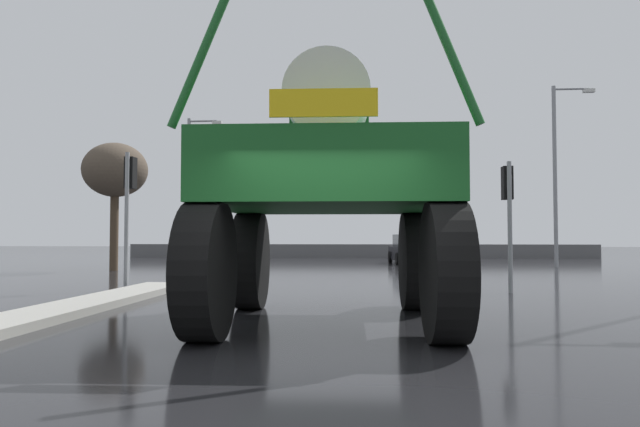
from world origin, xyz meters
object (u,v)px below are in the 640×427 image
bare_tree_left (115,171)px  sedan_ahead (410,250)px  traffic_signal_near_right (508,198)px  oversize_sprayer (329,191)px  traffic_signal_near_left (130,190)px  streetlight_far_right (558,166)px  streetlight_far_left (191,182)px

bare_tree_left → sedan_ahead: bearing=30.2°
traffic_signal_near_right → bare_tree_left: bare_tree_left is taller
oversize_sprayer → traffic_signal_near_left: (-5.64, 5.46, 0.50)m
oversize_sprayer → traffic_signal_near_right: bearing=-38.9°
traffic_signal_near_right → streetlight_far_right: size_ratio=0.39×
oversize_sprayer → traffic_signal_near_left: size_ratio=1.52×
sedan_ahead → traffic_signal_near_left: 18.03m
oversize_sprayer → bare_tree_left: bearing=33.7°
streetlight_far_left → streetlight_far_right: streetlight_far_right is taller
oversize_sprayer → bare_tree_left: bare_tree_left is taller
oversize_sprayer → streetlight_far_right: size_ratio=0.65×
traffic_signal_near_left → bare_tree_left: 9.46m
streetlight_far_right → bare_tree_left: (-19.24, -4.10, -0.53)m
streetlight_far_left → bare_tree_left: streetlight_far_left is taller
sedan_ahead → traffic_signal_near_right: size_ratio=1.30×
sedan_ahead → bare_tree_left: bare_tree_left is taller
traffic_signal_near_right → streetlight_far_left: 19.43m
streetlight_far_left → streetlight_far_right: 18.07m
oversize_sprayer → traffic_signal_near_right: (4.16, 5.46, 0.24)m
traffic_signal_near_right → streetlight_far_right: (5.28, 12.46, 2.27)m
oversize_sprayer → sedan_ahead: oversize_sprayer is taller
traffic_signal_near_right → streetlight_far_left: bearing=130.9°
traffic_signal_near_left → traffic_signal_near_right: traffic_signal_near_left is taller
streetlight_far_right → bare_tree_left: bearing=-168.0°
traffic_signal_near_right → bare_tree_left: bearing=149.1°
sedan_ahead → streetlight_far_left: 11.99m
traffic_signal_near_left → traffic_signal_near_right: 9.80m
streetlight_far_left → sedan_ahead: bearing=5.7°
traffic_signal_near_left → streetlight_far_right: size_ratio=0.43×
streetlight_far_left → streetlight_far_right: (17.93, -2.17, 0.40)m
streetlight_far_left → traffic_signal_near_left: bearing=-79.0°
traffic_signal_near_left → streetlight_far_right: streetlight_far_right is taller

